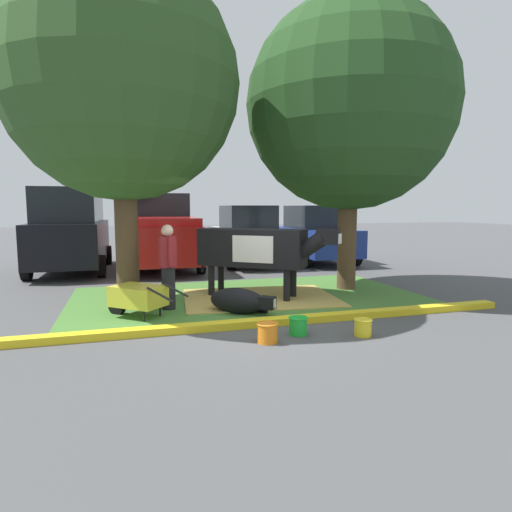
{
  "coord_description": "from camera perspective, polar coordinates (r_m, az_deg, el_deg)",
  "views": [
    {
      "loc": [
        -2.03,
        -7.24,
        1.97
      ],
      "look_at": [
        0.67,
        1.76,
        0.9
      ],
      "focal_mm": 30.31,
      "sensor_mm": 36.0,
      "label": 1
    }
  ],
  "objects": [
    {
      "name": "sedan_blue",
      "position": [
        15.73,
        7.67,
        2.83
      ],
      "size": [
        2.1,
        4.44,
        2.02
      ],
      "color": "navy",
      "rests_on": "ground"
    },
    {
      "name": "grass_island",
      "position": [
        9.52,
        -1.04,
        -5.4
      ],
      "size": [
        7.46,
        4.27,
        0.02
      ],
      "primitive_type": "cube",
      "color": "#477A33",
      "rests_on": "ground"
    },
    {
      "name": "ground_plane",
      "position": [
        7.78,
        -1.02,
        -8.18
      ],
      "size": [
        80.0,
        80.0,
        0.0
      ],
      "primitive_type": "plane",
      "color": "#4C4C4F"
    },
    {
      "name": "shade_tree_right",
      "position": [
        10.73,
        12.32,
        18.75
      ],
      "size": [
        4.79,
        4.79,
        6.69
      ],
      "color": "brown",
      "rests_on": "ground"
    },
    {
      "name": "cow_holstein",
      "position": [
        9.28,
        0.08,
        1.02
      ],
      "size": [
        2.7,
        2.22,
        1.54
      ],
      "color": "black",
      "rests_on": "ground"
    },
    {
      "name": "bucket_orange",
      "position": [
        6.39,
        1.52,
        -10.02
      ],
      "size": [
        0.32,
        0.32,
        0.29
      ],
      "color": "orange",
      "rests_on": "ground"
    },
    {
      "name": "sedan_silver",
      "position": [
        15.08,
        -1.14,
        2.74
      ],
      "size": [
        2.1,
        4.44,
        2.02
      ],
      "color": "silver",
      "rests_on": "ground"
    },
    {
      "name": "calf_lying",
      "position": [
        8.03,
        -2.25,
        -5.96
      ],
      "size": [
        1.2,
        1.1,
        0.48
      ],
      "color": "black",
      "rests_on": "ground"
    },
    {
      "name": "hay_bedding",
      "position": [
        9.32,
        0.53,
        -5.55
      ],
      "size": [
        3.44,
        2.73,
        0.04
      ],
      "primitive_type": "cube",
      "rotation": [
        0.0,
        0.0,
        -0.11
      ],
      "color": "tan",
      "rests_on": "ground"
    },
    {
      "name": "shade_tree_left",
      "position": [
        9.08,
        -17.32,
        20.95
      ],
      "size": [
        4.44,
        4.44,
        6.52
      ],
      "color": "#4C3823",
      "rests_on": "ground"
    },
    {
      "name": "bucket_green",
      "position": [
        6.79,
        5.58,
        -9.1
      ],
      "size": [
        0.3,
        0.3,
        0.28
      ],
      "color": "green",
      "rests_on": "ground"
    },
    {
      "name": "person_handler",
      "position": [
        8.37,
        -11.54,
        -1.12
      ],
      "size": [
        0.34,
        0.52,
        1.64
      ],
      "color": "black",
      "rests_on": "ground"
    },
    {
      "name": "bucket_yellow",
      "position": [
        6.9,
        13.94,
        -9.09
      ],
      "size": [
        0.28,
        0.28,
        0.27
      ],
      "color": "yellow",
      "rests_on": "ground"
    },
    {
      "name": "pickup_truck_maroon",
      "position": [
        14.54,
        -12.28,
        2.96
      ],
      "size": [
        2.31,
        5.44,
        2.42
      ],
      "color": "red",
      "rests_on": "ground"
    },
    {
      "name": "curb_yellow",
      "position": [
        7.39,
        3.82,
        -8.49
      ],
      "size": [
        8.66,
        0.24,
        0.12
      ],
      "primitive_type": "cube",
      "color": "yellow",
      "rests_on": "ground"
    },
    {
      "name": "suv_black",
      "position": [
        14.33,
        -23.24,
        3.16
      ],
      "size": [
        2.2,
        4.64,
        2.52
      ],
      "color": "black",
      "rests_on": "ground"
    },
    {
      "name": "wheelbarrow",
      "position": [
        7.99,
        -15.41,
        -5.17
      ],
      "size": [
        1.38,
        1.32,
        0.63
      ],
      "color": "gold",
      "rests_on": "ground"
    }
  ]
}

